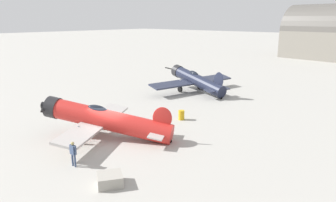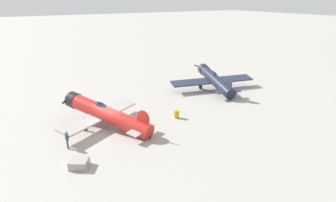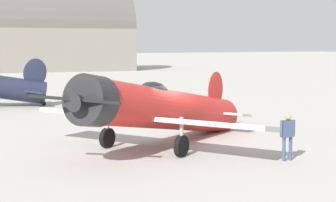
{
  "view_description": "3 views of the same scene",
  "coord_description": "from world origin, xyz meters",
  "views": [
    {
      "loc": [
        -14.72,
        -19.11,
        9.2
      ],
      "look_at": [
        7.17,
        0.26,
        1.6
      ],
      "focal_mm": 34.0,
      "sensor_mm": 36.0,
      "label": 1
    },
    {
      "loc": [
        -9.22,
        -27.13,
        12.85
      ],
      "look_at": [
        7.17,
        0.26,
        1.6
      ],
      "focal_mm": 31.93,
      "sensor_mm": 36.0,
      "label": 2
    },
    {
      "loc": [
        -19.51,
        10.82,
        4.11
      ],
      "look_at": [
        0.0,
        0.0,
        1.8
      ],
      "focal_mm": 59.45,
      "sensor_mm": 36.0,
      "label": 3
    }
  ],
  "objects": [
    {
      "name": "ground_plane",
      "position": [
        0.0,
        0.0,
        0.0
      ],
      "size": [
        400.0,
        400.0,
        0.0
      ],
      "primitive_type": "plane",
      "color": "#A8A59E"
    },
    {
      "name": "airplane_foreground",
      "position": [
        -0.25,
        0.45,
        1.51
      ],
      "size": [
        9.69,
        11.0,
        3.3
      ],
      "rotation": [
        0.0,
        0.0,
        2.08
      ],
      "color": "red",
      "rests_on": "ground_plane"
    },
    {
      "name": "airplane_mid_apron",
      "position": [
        17.6,
        4.82,
        1.59
      ],
      "size": [
        12.55,
        10.71,
        3.26
      ],
      "rotation": [
        0.0,
        0.0,
        1.36
      ],
      "color": "#1E2338",
      "rests_on": "ground_plane"
    },
    {
      "name": "ground_crew_mechanic",
      "position": [
        -4.7,
        -2.19,
        1.01
      ],
      "size": [
        0.24,
        0.65,
        1.67
      ],
      "rotation": [
        0.0,
        0.0,
        3.12
      ],
      "color": "#384766",
      "rests_on": "ground_plane"
    },
    {
      "name": "equipment_crate",
      "position": [
        -4.67,
        -5.8,
        0.33
      ],
      "size": [
        1.9,
        1.88,
        0.66
      ],
      "rotation": [
        0.0,
        0.0,
        5.71
      ],
      "color": "#9E998E",
      "rests_on": "ground_plane"
    },
    {
      "name": "fuel_drum",
      "position": [
        7.39,
        -1.21,
        0.45
      ],
      "size": [
        0.6,
        0.6,
        0.9
      ],
      "color": "gold",
      "rests_on": "ground_plane"
    }
  ]
}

